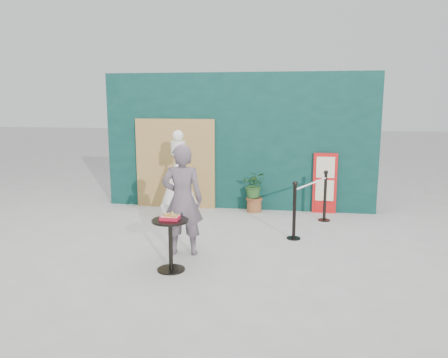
# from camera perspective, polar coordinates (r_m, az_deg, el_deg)

# --- Properties ---
(ground) EXTENTS (60.00, 60.00, 0.00)m
(ground) POSITION_cam_1_polar(r_m,az_deg,el_deg) (7.01, -1.63, -9.81)
(ground) COLOR #ADAAA5
(ground) RESTS_ON ground
(back_wall) EXTENTS (6.00, 0.30, 3.00)m
(back_wall) POSITION_cam_1_polar(r_m,az_deg,el_deg) (9.74, 1.89, 4.91)
(back_wall) COLOR #0A302C
(back_wall) RESTS_ON ground
(bamboo_fence) EXTENTS (1.80, 0.08, 2.00)m
(bamboo_fence) POSITION_cam_1_polar(r_m,az_deg,el_deg) (9.87, -6.37, 2.01)
(bamboo_fence) COLOR tan
(bamboo_fence) RESTS_ON ground
(woman) EXTENTS (0.68, 0.49, 1.75)m
(woman) POSITION_cam_1_polar(r_m,az_deg,el_deg) (6.83, -5.44, -2.75)
(woman) COLOR #645662
(woman) RESTS_ON ground
(menu_board) EXTENTS (0.50, 0.07, 1.30)m
(menu_board) POSITION_cam_1_polar(r_m,az_deg,el_deg) (9.60, 13.02, -0.55)
(menu_board) COLOR red
(menu_board) RESTS_ON ground
(statue) EXTENTS (0.71, 0.71, 1.82)m
(statue) POSITION_cam_1_polar(r_m,az_deg,el_deg) (8.99, -5.93, -0.47)
(statue) COLOR silver
(statue) RESTS_ON ground
(cafe_table) EXTENTS (0.52, 0.52, 0.75)m
(cafe_table) POSITION_cam_1_polar(r_m,az_deg,el_deg) (6.28, -7.01, -7.50)
(cafe_table) COLOR black
(cafe_table) RESTS_ON ground
(food_basket) EXTENTS (0.26, 0.19, 0.11)m
(food_basket) POSITION_cam_1_polar(r_m,az_deg,el_deg) (6.20, -7.04, -4.95)
(food_basket) COLOR red
(food_basket) RESTS_ON cafe_table
(planter) EXTENTS (0.52, 0.45, 0.89)m
(planter) POSITION_cam_1_polar(r_m,az_deg,el_deg) (9.50, 3.99, -1.25)
(planter) COLOR brown
(planter) RESTS_ON ground
(stanchion_barrier) EXTENTS (0.84, 1.54, 1.03)m
(stanchion_barrier) POSITION_cam_1_polar(r_m,az_deg,el_deg) (8.35, 11.26, -3.17)
(stanchion_barrier) COLOR black
(stanchion_barrier) RESTS_ON ground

